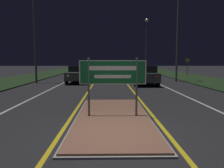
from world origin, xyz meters
The scene contains 20 objects.
ground_plane centered at (0.00, 0.00, 0.00)m, with size 160.00×160.00×0.00m, color #232326.
median_island centered at (0.00, 1.79, 0.04)m, with size 2.54×6.33×0.10m.
verge_left centered at (-9.50, 20.00, 0.04)m, with size 5.00×100.00×0.08m.
verge_right centered at (9.50, 20.00, 0.04)m, with size 5.00×100.00×0.08m.
centre_line_yellow_left centered at (-1.46, 25.00, 0.00)m, with size 0.12×70.00×0.01m.
centre_line_yellow_right centered at (1.46, 25.00, 0.00)m, with size 0.12×70.00×0.01m.
lane_line_white_left centered at (-4.20, 25.00, 0.00)m, with size 0.12×70.00×0.01m.
lane_line_white_right centered at (4.20, 25.00, 0.00)m, with size 0.12×70.00×0.01m.
edge_line_white_left centered at (-7.20, 25.00, 0.00)m, with size 0.10×70.00×0.01m.
edge_line_white_right centered at (7.20, 25.00, 0.00)m, with size 0.10×70.00×0.01m.
highway_sign centered at (0.00, 1.78, 1.51)m, with size 2.26×0.07×2.00m.
streetlight_left_near centered at (-6.55, 13.83, 6.54)m, with size 0.51×0.51×10.47m.
streetlight_right_near centered at (6.27, 14.91, 7.11)m, with size 0.55×0.55×11.05m.
streetlight_right_far centered at (6.46, 32.79, 6.25)m, with size 0.59×0.59×9.21m.
car_receding_0 centered at (2.82, 12.47, 0.83)m, with size 1.94×4.61×1.58m.
car_receding_1 centered at (2.70, 19.84, 0.74)m, with size 1.90×4.59×1.40m.
car_approaching_0 centered at (-2.86, 14.23, 0.80)m, with size 1.85×4.53×1.52m.
car_approaching_1 centered at (-2.36, 26.36, 0.77)m, with size 1.96×4.56×1.47m.
car_approaching_2 centered at (-2.37, 36.78, 0.73)m, with size 1.94×4.35×1.36m.
warning_sign centered at (9.43, 20.78, 1.43)m, with size 0.60×0.06×2.24m.
Camera 1 is at (-0.15, -5.58, 1.98)m, focal length 35.00 mm.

